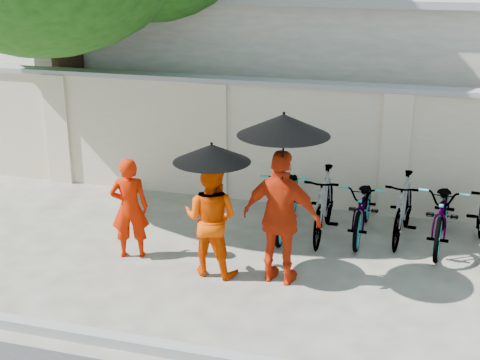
# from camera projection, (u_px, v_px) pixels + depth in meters

# --- Properties ---
(ground) EXTENTS (80.00, 80.00, 0.00)m
(ground) POSITION_uv_depth(u_px,v_px,m) (214.00, 282.00, 8.62)
(ground) COLOR #A6A18E
(kerb) EXTENTS (40.00, 0.16, 0.12)m
(kerb) POSITION_uv_depth(u_px,v_px,m) (163.00, 348.00, 7.05)
(kerb) COLOR gray
(kerb) RESTS_ON ground
(compound_wall) EXTENTS (20.00, 0.30, 2.00)m
(compound_wall) POSITION_uv_depth(u_px,v_px,m) (333.00, 149.00, 10.94)
(compound_wall) COLOR beige
(compound_wall) RESTS_ON ground
(building_behind) EXTENTS (14.00, 6.00, 3.20)m
(building_behind) POSITION_uv_depth(u_px,v_px,m) (411.00, 77.00, 13.94)
(building_behind) COLOR beige
(building_behind) RESTS_ON ground
(monk_left) EXTENTS (0.61, 0.51, 1.43)m
(monk_left) POSITION_uv_depth(u_px,v_px,m) (130.00, 208.00, 9.16)
(monk_left) COLOR #C51900
(monk_left) RESTS_ON ground
(monk_center) EXTENTS (0.79, 0.64, 1.53)m
(monk_center) POSITION_uv_depth(u_px,v_px,m) (211.00, 219.00, 8.64)
(monk_center) COLOR #E94400
(monk_center) RESTS_ON ground
(parasol_center) EXTENTS (0.98, 0.98, 0.92)m
(parasol_center) POSITION_uv_depth(u_px,v_px,m) (212.00, 153.00, 8.27)
(parasol_center) COLOR black
(parasol_center) RESTS_ON ground
(monk_right) EXTENTS (1.08, 0.56, 1.76)m
(monk_right) POSITION_uv_depth(u_px,v_px,m) (281.00, 218.00, 8.37)
(monk_right) COLOR red
(monk_right) RESTS_ON ground
(parasol_right) EXTENTS (1.12, 1.12, 1.23)m
(parasol_right) POSITION_uv_depth(u_px,v_px,m) (284.00, 125.00, 7.90)
(parasol_right) COLOR black
(parasol_right) RESTS_ON ground
(bike_0) EXTENTS (0.81, 2.00, 1.03)m
(bike_0) POSITION_uv_depth(u_px,v_px,m) (288.00, 198.00, 10.12)
(bike_0) COLOR slate
(bike_0) RESTS_ON ground
(bike_1) EXTENTS (0.51, 1.72, 1.03)m
(bike_1) POSITION_uv_depth(u_px,v_px,m) (324.00, 204.00, 9.87)
(bike_1) COLOR slate
(bike_1) RESTS_ON ground
(bike_2) EXTENTS (0.62, 1.75, 0.92)m
(bike_2) POSITION_uv_depth(u_px,v_px,m) (364.00, 207.00, 9.91)
(bike_2) COLOR slate
(bike_2) RESTS_ON ground
(bike_3) EXTENTS (0.61, 1.66, 0.98)m
(bike_3) POSITION_uv_depth(u_px,v_px,m) (403.00, 208.00, 9.79)
(bike_3) COLOR slate
(bike_3) RESTS_ON ground
(bike_4) EXTENTS (0.78, 1.93, 1.00)m
(bike_4) POSITION_uv_depth(u_px,v_px,m) (443.00, 212.00, 9.60)
(bike_4) COLOR slate
(bike_4) RESTS_ON ground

